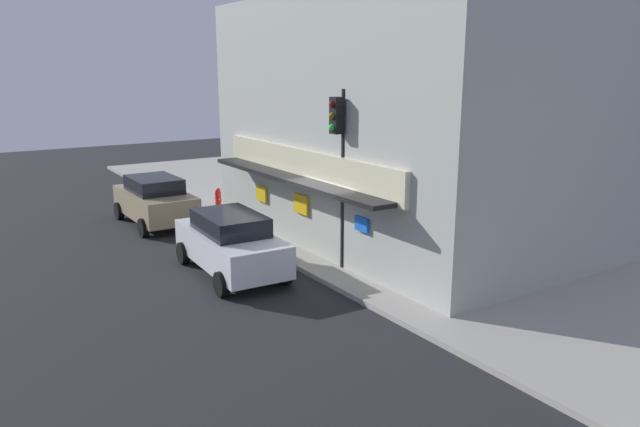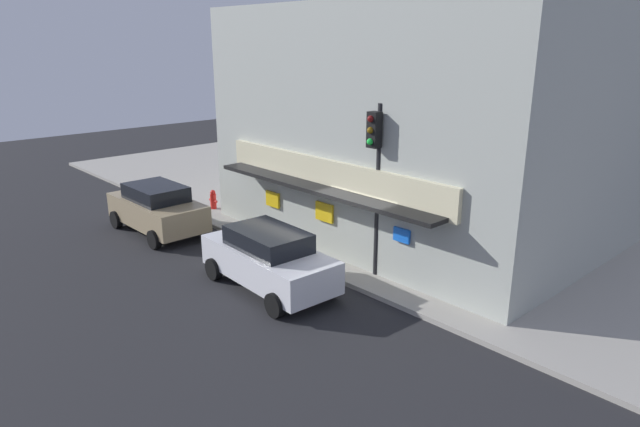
{
  "view_description": "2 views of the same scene",
  "coord_description": "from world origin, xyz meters",
  "px_view_note": "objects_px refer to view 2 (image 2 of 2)",
  "views": [
    {
      "loc": [
        13.36,
        -8.16,
        5.51
      ],
      "look_at": [
        -0.74,
        1.0,
        1.44
      ],
      "focal_mm": 33.73,
      "sensor_mm": 36.0,
      "label": 1
    },
    {
      "loc": [
        10.2,
        -10.19,
        6.57
      ],
      "look_at": [
        -1.49,
        0.59,
        1.62
      ],
      "focal_mm": 31.3,
      "sensor_mm": 36.0,
      "label": 2
    }
  ],
  "objects_px": {
    "parked_car_white": "(269,258)",
    "parked_car_tan": "(157,208)",
    "trash_can": "(437,272)",
    "potted_plant_by_window": "(289,213)",
    "potted_plant_by_doorway": "(348,217)",
    "pedestrian": "(487,273)",
    "traffic_light": "(377,168)",
    "fire_hydrant": "(213,200)"
  },
  "relations": [
    {
      "from": "parked_car_white",
      "to": "parked_car_tan",
      "type": "bearing_deg",
      "value": -179.96
    },
    {
      "from": "trash_can",
      "to": "potted_plant_by_window",
      "type": "bearing_deg",
      "value": 178.7
    },
    {
      "from": "potted_plant_by_window",
      "to": "parked_car_white",
      "type": "bearing_deg",
      "value": -46.75
    },
    {
      "from": "trash_can",
      "to": "potted_plant_by_doorway",
      "type": "xyz_separation_m",
      "value": [
        -4.64,
        1.29,
        0.19
      ]
    },
    {
      "from": "trash_can",
      "to": "pedestrian",
      "type": "distance_m",
      "value": 1.65
    },
    {
      "from": "potted_plant_by_window",
      "to": "trash_can",
      "type": "bearing_deg",
      "value": -1.3
    },
    {
      "from": "trash_can",
      "to": "potted_plant_by_window",
      "type": "xyz_separation_m",
      "value": [
        -6.43,
        0.15,
        0.19
      ]
    },
    {
      "from": "pedestrian",
      "to": "potted_plant_by_doorway",
      "type": "relative_size",
      "value": 1.64
    },
    {
      "from": "potted_plant_by_doorway",
      "to": "parked_car_white",
      "type": "relative_size",
      "value": 0.24
    },
    {
      "from": "traffic_light",
      "to": "potted_plant_by_window",
      "type": "bearing_deg",
      "value": 170.32
    },
    {
      "from": "pedestrian",
      "to": "parked_car_white",
      "type": "bearing_deg",
      "value": -147.34
    },
    {
      "from": "fire_hydrant",
      "to": "potted_plant_by_window",
      "type": "height_order",
      "value": "potted_plant_by_window"
    },
    {
      "from": "potted_plant_by_doorway",
      "to": "parked_car_tan",
      "type": "bearing_deg",
      "value": -138.19
    },
    {
      "from": "trash_can",
      "to": "potted_plant_by_doorway",
      "type": "relative_size",
      "value": 0.81
    },
    {
      "from": "traffic_light",
      "to": "parked_car_white",
      "type": "xyz_separation_m",
      "value": [
        -1.56,
        -2.56,
        -2.38
      ]
    },
    {
      "from": "traffic_light",
      "to": "parked_car_tan",
      "type": "height_order",
      "value": "traffic_light"
    },
    {
      "from": "traffic_light",
      "to": "potted_plant_by_window",
      "type": "height_order",
      "value": "traffic_light"
    },
    {
      "from": "potted_plant_by_doorway",
      "to": "parked_car_white",
      "type": "distance_m",
      "value": 4.72
    },
    {
      "from": "fire_hydrant",
      "to": "pedestrian",
      "type": "bearing_deg",
      "value": 1.55
    },
    {
      "from": "fire_hydrant",
      "to": "parked_car_white",
      "type": "distance_m",
      "value": 7.73
    },
    {
      "from": "trash_can",
      "to": "potted_plant_by_doorway",
      "type": "bearing_deg",
      "value": 164.43
    },
    {
      "from": "fire_hydrant",
      "to": "pedestrian",
      "type": "distance_m",
      "value": 12.05
    },
    {
      "from": "trash_can",
      "to": "potted_plant_by_doorway",
      "type": "height_order",
      "value": "potted_plant_by_doorway"
    },
    {
      "from": "traffic_light",
      "to": "potted_plant_by_doorway",
      "type": "bearing_deg",
      "value": 146.36
    },
    {
      "from": "potted_plant_by_window",
      "to": "parked_car_tan",
      "type": "bearing_deg",
      "value": -134.08
    },
    {
      "from": "traffic_light",
      "to": "parked_car_tan",
      "type": "bearing_deg",
      "value": -162.2
    },
    {
      "from": "trash_can",
      "to": "fire_hydrant",
      "type": "bearing_deg",
      "value": -177.52
    },
    {
      "from": "fire_hydrant",
      "to": "potted_plant_by_doorway",
      "type": "xyz_separation_m",
      "value": [
        5.82,
        1.75,
        0.25
      ]
    },
    {
      "from": "fire_hydrant",
      "to": "potted_plant_by_window",
      "type": "xyz_separation_m",
      "value": [
        4.04,
        0.6,
        0.25
      ]
    },
    {
      "from": "potted_plant_by_doorway",
      "to": "parked_car_white",
      "type": "bearing_deg",
      "value": -73.01
    },
    {
      "from": "parked_car_tan",
      "to": "parked_car_white",
      "type": "distance_m",
      "value": 6.43
    },
    {
      "from": "potted_plant_by_window",
      "to": "parked_car_tan",
      "type": "relative_size",
      "value": 0.26
    },
    {
      "from": "pedestrian",
      "to": "potted_plant_by_doorway",
      "type": "xyz_separation_m",
      "value": [
        -6.21,
        1.42,
        -0.33
      ]
    },
    {
      "from": "potted_plant_by_doorway",
      "to": "parked_car_white",
      "type": "xyz_separation_m",
      "value": [
        1.38,
        -4.52,
        0.12
      ]
    },
    {
      "from": "traffic_light",
      "to": "pedestrian",
      "type": "height_order",
      "value": "traffic_light"
    },
    {
      "from": "parked_car_tan",
      "to": "parked_car_white",
      "type": "height_order",
      "value": "parked_car_tan"
    },
    {
      "from": "fire_hydrant",
      "to": "parked_car_tan",
      "type": "relative_size",
      "value": 0.18
    },
    {
      "from": "traffic_light",
      "to": "potted_plant_by_window",
      "type": "xyz_separation_m",
      "value": [
        -4.73,
        0.81,
        -2.5
      ]
    },
    {
      "from": "pedestrian",
      "to": "potted_plant_by_window",
      "type": "height_order",
      "value": "pedestrian"
    },
    {
      "from": "fire_hydrant",
      "to": "potted_plant_by_doorway",
      "type": "relative_size",
      "value": 0.73
    },
    {
      "from": "fire_hydrant",
      "to": "trash_can",
      "type": "bearing_deg",
      "value": 2.48
    },
    {
      "from": "trash_can",
      "to": "parked_car_white",
      "type": "height_order",
      "value": "parked_car_white"
    }
  ]
}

